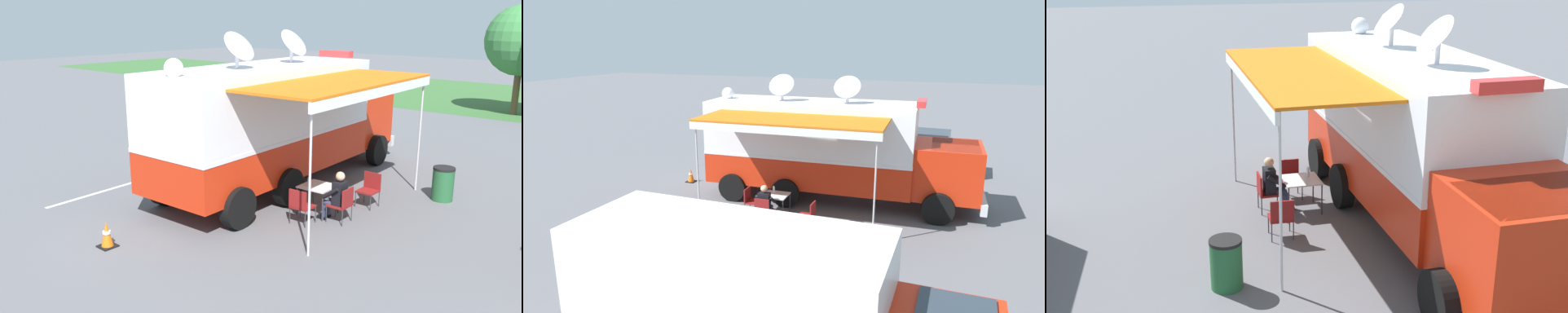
# 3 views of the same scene
# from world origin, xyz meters

# --- Properties ---
(ground_plane) EXTENTS (100.00, 100.00, 0.00)m
(ground_plane) POSITION_xyz_m (0.00, 0.00, 0.00)
(ground_plane) COLOR #5B5B60
(lot_stripe) EXTENTS (0.33, 4.80, 0.01)m
(lot_stripe) POSITION_xyz_m (-3.37, -2.41, 0.00)
(lot_stripe) COLOR silver
(lot_stripe) RESTS_ON ground
(command_truck) EXTENTS (5.19, 9.59, 4.53)m
(command_truck) POSITION_xyz_m (0.00, 0.75, 1.95)
(command_truck) COLOR red
(command_truck) RESTS_ON ground
(folding_table) EXTENTS (0.83, 0.83, 0.73)m
(folding_table) POSITION_xyz_m (2.21, -0.48, 0.67)
(folding_table) COLOR silver
(folding_table) RESTS_ON ground
(water_bottle) EXTENTS (0.07, 0.07, 0.22)m
(water_bottle) POSITION_xyz_m (2.03, -0.62, 0.83)
(water_bottle) COLOR silver
(water_bottle) RESTS_ON folding_table
(folding_chair_at_table) EXTENTS (0.50, 0.50, 0.87)m
(folding_chair_at_table) POSITION_xyz_m (3.01, -0.58, 0.51)
(folding_chair_at_table) COLOR maroon
(folding_chair_at_table) RESTS_ON ground
(folding_chair_beside_table) EXTENTS (0.50, 0.50, 0.87)m
(folding_chair_beside_table) POSITION_xyz_m (2.31, -1.33, 0.51)
(folding_chair_beside_table) COLOR maroon
(folding_chair_beside_table) RESTS_ON ground
(folding_chair_spare_by_truck) EXTENTS (0.48, 0.48, 0.87)m
(folding_chair_spare_by_truck) POSITION_xyz_m (2.89, 0.88, 0.51)
(folding_chair_spare_by_truck) COLOR maroon
(folding_chair_spare_by_truck) RESTS_ON ground
(seated_responder) EXTENTS (0.67, 0.57, 1.25)m
(seated_responder) POSITION_xyz_m (2.82, -0.59, 0.65)
(seated_responder) COLOR black
(seated_responder) RESTS_ON ground
(trash_bin) EXTENTS (0.57, 0.57, 0.91)m
(trash_bin) POSITION_xyz_m (4.13, 2.56, 0.46)
(trash_bin) COLOR #235B33
(trash_bin) RESTS_ON ground
(traffic_cone) EXTENTS (0.36, 0.36, 0.58)m
(traffic_cone) POSITION_xyz_m (-0.02, -5.08, 0.28)
(traffic_cone) COLOR black
(traffic_cone) RESTS_ON ground
(support_truck) EXTENTS (2.42, 6.83, 2.70)m
(support_truck) POSITION_xyz_m (9.34, 2.09, 1.39)
(support_truck) COLOR white
(support_truck) RESTS_ON ground
(car_behind_truck) EXTENTS (2.14, 4.27, 1.76)m
(car_behind_truck) POSITION_xyz_m (-5.21, 3.63, 0.88)
(car_behind_truck) COLOR silver
(car_behind_truck) RESTS_ON ground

